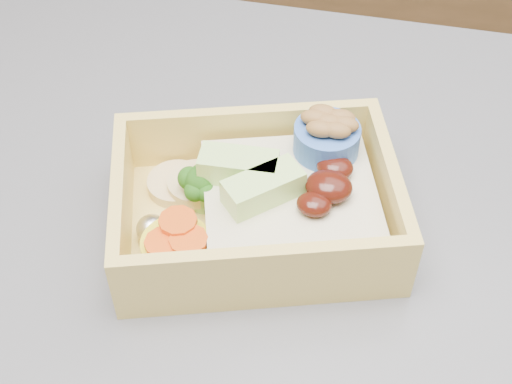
# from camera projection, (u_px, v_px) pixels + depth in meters

# --- Properties ---
(bento_box) EXTENTS (0.22, 0.19, 0.07)m
(bento_box) POSITION_uv_depth(u_px,v_px,m) (264.00, 201.00, 0.49)
(bento_box) COLOR #E6C65F
(bento_box) RESTS_ON island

